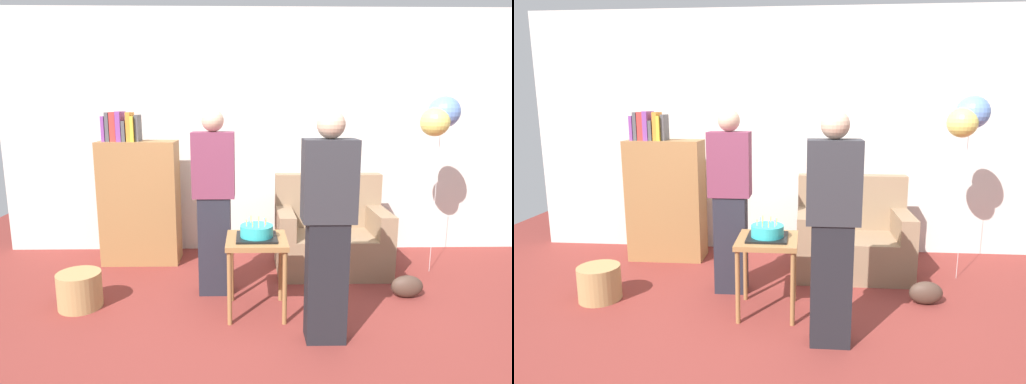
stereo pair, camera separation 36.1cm
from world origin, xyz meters
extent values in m
plane|color=maroon|center=(0.00, 0.00, 0.00)|extent=(8.00, 8.00, 0.00)
cube|color=silver|center=(0.00, 2.05, 1.35)|extent=(6.00, 0.10, 2.70)
cube|color=#8C7054|center=(0.60, 1.28, 0.20)|extent=(1.10, 0.70, 0.40)
cube|color=#8C7054|center=(0.60, 1.55, 0.68)|extent=(1.10, 0.16, 0.56)
cube|color=#8C7054|center=(0.13, 1.28, 0.52)|extent=(0.16, 0.70, 0.24)
cube|color=#8C7054|center=(1.07, 1.28, 0.52)|extent=(0.16, 0.70, 0.24)
cube|color=olive|center=(-1.38, 1.60, 0.65)|extent=(0.80, 0.36, 1.30)
cube|color=#7F3D93|center=(-1.70, 1.60, 1.43)|extent=(0.03, 0.18, 0.25)
cube|color=#4C4C51|center=(-1.65, 1.60, 1.45)|extent=(0.04, 0.19, 0.29)
cube|color=red|center=(-1.60, 1.60, 1.45)|extent=(0.06, 0.18, 0.30)
cube|color=#7F3D93|center=(-1.54, 1.60, 1.45)|extent=(0.05, 0.24, 0.30)
cube|color=#4C4C51|center=(-1.49, 1.60, 1.40)|extent=(0.03, 0.23, 0.21)
cube|color=orange|center=(-1.44, 1.60, 1.45)|extent=(0.05, 0.20, 0.29)
cube|color=gold|center=(-1.40, 1.60, 1.43)|extent=(0.03, 0.25, 0.26)
cube|color=#4C4C51|center=(-1.36, 1.60, 1.43)|extent=(0.03, 0.18, 0.27)
cube|color=olive|center=(-0.17, 0.38, 0.61)|extent=(0.48, 0.48, 0.04)
cylinder|color=olive|center=(-0.38, 0.17, 0.29)|extent=(0.04, 0.04, 0.59)
cylinder|color=olive|center=(0.04, 0.17, 0.29)|extent=(0.04, 0.04, 0.59)
cylinder|color=olive|center=(-0.38, 0.59, 0.29)|extent=(0.04, 0.04, 0.59)
cylinder|color=olive|center=(0.04, 0.59, 0.29)|extent=(0.04, 0.04, 0.59)
cube|color=black|center=(-0.17, 0.38, 0.63)|extent=(0.32, 0.32, 0.02)
cylinder|color=#2DB2B7|center=(-0.17, 0.38, 0.69)|extent=(0.26, 0.26, 0.09)
cylinder|color=#F2CC4C|center=(-0.10, 0.39, 0.76)|extent=(0.01, 0.01, 0.06)
cylinder|color=#66B2E5|center=(-0.11, 0.44, 0.76)|extent=(0.01, 0.01, 0.05)
cylinder|color=#F2CC4C|center=(-0.15, 0.47, 0.76)|extent=(0.01, 0.01, 0.05)
cylinder|color=#F2CC4C|center=(-0.21, 0.46, 0.76)|extent=(0.01, 0.01, 0.06)
cylinder|color=#66B2E5|center=(-0.23, 0.41, 0.76)|extent=(0.01, 0.01, 0.06)
cylinder|color=#F2CC4C|center=(-0.25, 0.35, 0.76)|extent=(0.01, 0.01, 0.05)
cylinder|color=#F2CC4C|center=(-0.20, 0.32, 0.76)|extent=(0.01, 0.01, 0.05)
cylinder|color=#F2CC4C|center=(-0.15, 0.32, 0.76)|extent=(0.01, 0.01, 0.05)
cylinder|color=#EA668C|center=(-0.11, 0.33, 0.76)|extent=(0.01, 0.01, 0.06)
cube|color=#23232D|center=(-0.53, 0.78, 0.44)|extent=(0.28, 0.20, 0.88)
cube|color=#75334C|center=(-0.53, 0.78, 1.16)|extent=(0.36, 0.22, 0.56)
sphere|color=#D1A889|center=(-0.53, 0.78, 1.53)|extent=(0.19, 0.19, 0.19)
cube|color=black|center=(0.31, -0.05, 0.44)|extent=(0.28, 0.20, 0.88)
cube|color=#2D2D33|center=(0.31, -0.05, 1.16)|extent=(0.36, 0.22, 0.56)
sphere|color=#D1A889|center=(0.31, -0.05, 1.53)|extent=(0.19, 0.19, 0.19)
cylinder|color=#A88451|center=(-1.64, 0.50, 0.15)|extent=(0.36, 0.36, 0.30)
ellipsoid|color=#473328|center=(1.16, 0.63, 0.10)|extent=(0.28, 0.14, 0.20)
cylinder|color=silver|center=(1.61, 1.23, 0.77)|extent=(0.00, 0.00, 1.55)
sphere|color=#668ED6|center=(1.64, 1.25, 1.60)|extent=(0.30, 0.30, 0.30)
sphere|color=#E5D666|center=(1.53, 1.19, 1.51)|extent=(0.27, 0.27, 0.27)
camera|label=1|loc=(-0.24, -2.92, 1.65)|focal=30.47mm
camera|label=2|loc=(0.12, -2.91, 1.65)|focal=30.47mm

